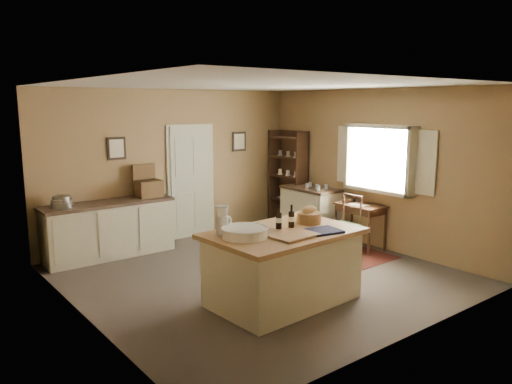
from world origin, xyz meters
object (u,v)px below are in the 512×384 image
work_island (282,264)px  sideboard (110,227)px  writing_desk (360,210)px  shelving_unit (289,179)px  right_cabinet (311,210)px  desk_chair (343,226)px

work_island → sideboard: size_ratio=0.92×
sideboard → writing_desk: (3.54, -2.18, 0.18)m
sideboard → writing_desk: sideboard is taller
work_island → writing_desk: work_island is taller
writing_desk → shelving_unit: (0.15, 1.98, 0.30)m
right_cabinet → shelving_unit: 0.94m
work_island → writing_desk: bearing=17.6°
right_cabinet → shelving_unit: bearing=79.1°
desk_chair → right_cabinet: 1.39m
writing_desk → right_cabinet: bearing=90.0°
work_island → shelving_unit: 4.05m
work_island → right_cabinet: size_ratio=1.72×
work_island → right_cabinet: (2.59, 2.16, -0.02)m
work_island → writing_desk: (2.59, 0.96, 0.18)m
sideboard → shelving_unit: shelving_unit is taller
sideboard → writing_desk: 4.16m
right_cabinet → shelving_unit: size_ratio=0.58×
work_island → sideboard: work_island is taller
writing_desk → desk_chair: desk_chair is taller
writing_desk → shelving_unit: shelving_unit is taller
work_island → desk_chair: (2.07, 0.87, 0.00)m
right_cabinet → writing_desk: bearing=-90.0°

